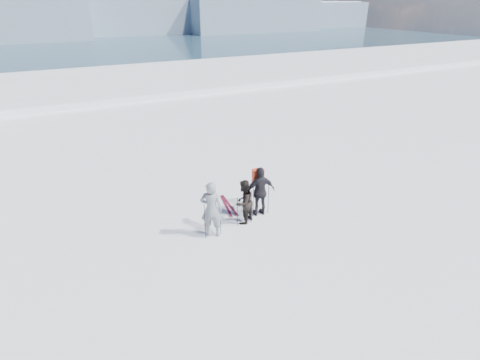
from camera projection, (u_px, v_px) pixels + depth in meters
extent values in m
plane|color=white|center=(107.00, 151.00, 67.42)|extent=(220.00, 208.01, 71.62)
cube|color=white|center=(137.00, 147.00, 38.50)|extent=(180.00, 16.00, 14.00)
plane|color=#254456|center=(56.00, 58.00, 257.66)|extent=(820.00, 820.00, 0.00)
cube|color=slate|center=(137.00, 9.00, 431.17)|extent=(140.00, 80.00, 52.00)
cube|color=slate|center=(249.00, 13.00, 462.11)|extent=(160.00, 80.00, 40.00)
cube|color=slate|center=(313.00, 14.00, 536.34)|extent=(130.00, 80.00, 32.00)
cube|color=white|center=(314.00, 4.00, 530.64)|extent=(110.50, 70.00, 8.00)
imported|color=gray|center=(211.00, 209.00, 12.33)|extent=(0.87, 0.79, 2.00)
imported|color=black|center=(244.00, 202.00, 13.13)|extent=(1.00, 0.94, 1.65)
imported|color=black|center=(260.00, 192.00, 13.56)|extent=(1.16, 0.60, 1.90)
cube|color=red|center=(258.00, 158.00, 13.24)|extent=(0.43, 0.28, 0.55)
cylinder|color=black|center=(205.00, 222.00, 12.31)|extent=(0.02, 0.02, 1.29)
cylinder|color=black|center=(220.00, 219.00, 12.53)|extent=(0.02, 0.02, 1.23)
cylinder|color=black|center=(237.00, 212.00, 13.02)|extent=(0.02, 0.02, 1.13)
cylinder|color=black|center=(251.00, 206.00, 13.20)|extent=(0.02, 0.02, 1.31)
cylinder|color=black|center=(253.00, 202.00, 13.58)|extent=(0.02, 0.02, 1.18)
cylinder|color=black|center=(268.00, 197.00, 13.77)|extent=(0.02, 0.02, 1.37)
cube|color=black|center=(226.00, 206.00, 14.51)|extent=(0.41, 1.69, 0.03)
cube|color=black|center=(229.00, 205.00, 14.57)|extent=(0.23, 1.70, 0.03)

